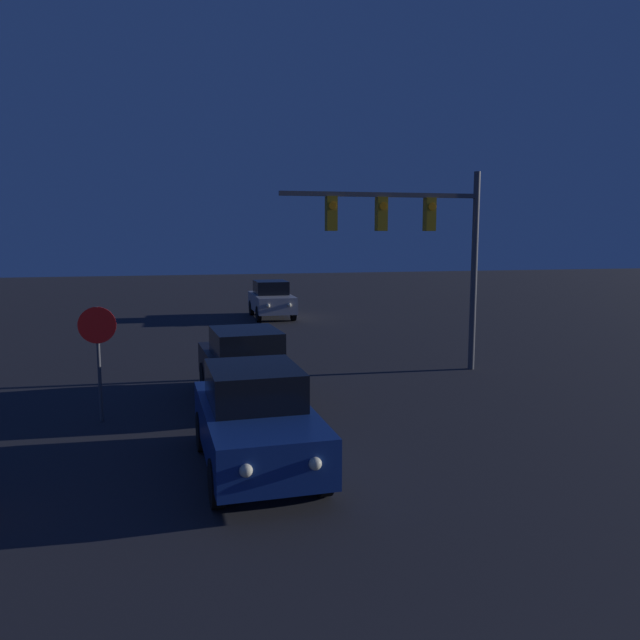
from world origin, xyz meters
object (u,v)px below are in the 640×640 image
at_px(car_near, 256,419).
at_px(car_far, 271,299).
at_px(traffic_signal_mast, 418,234).
at_px(stop_sign, 98,342).
at_px(car_mid, 245,365).

xyz_separation_m(car_near, car_far, (3.16, 18.60, 0.00)).
bearing_deg(traffic_signal_mast, stop_sign, -160.19).
bearing_deg(car_far, stop_sign, 68.51).
relative_size(car_far, stop_sign, 1.68).
bearing_deg(car_near, car_far, -101.61).
relative_size(car_near, car_mid, 0.99).
bearing_deg(car_mid, car_near, -98.11).
xyz_separation_m(car_far, traffic_signal_mast, (2.15, -12.31, 3.00)).
relative_size(car_mid, stop_sign, 1.71).
bearing_deg(stop_sign, car_mid, 16.84).
distance_m(car_mid, traffic_signal_mast, 6.15).
distance_m(car_near, car_mid, 4.32).
xyz_separation_m(traffic_signal_mast, stop_sign, (-8.08, -2.91, -2.18)).
distance_m(car_mid, stop_sign, 3.33).
relative_size(car_mid, traffic_signal_mast, 0.73).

